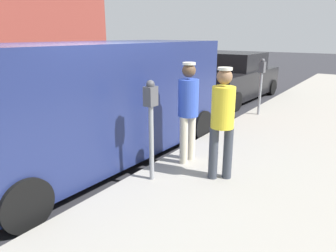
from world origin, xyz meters
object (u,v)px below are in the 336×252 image
object	(u,v)px
parking_meter_near	(151,114)
pedestrian_in_blue	(188,107)
parked_sedan_ahead	(234,78)
parking_meter_far	(261,77)
parked_van	(98,99)
pedestrian_in_yellow	(222,117)

from	to	relation	value
parking_meter_near	pedestrian_in_blue	xyz separation A→B (m)	(0.08, 0.91, -0.05)
parked_sedan_ahead	pedestrian_in_blue	bearing A→B (deg)	-73.69
parking_meter_far	pedestrian_in_blue	size ratio (longest dim) A/B	0.89
parking_meter_near	parked_van	world-z (taller)	parked_van
parking_meter_far	parked_van	size ratio (longest dim) A/B	0.29
pedestrian_in_yellow	pedestrian_in_blue	distance (m)	0.80
pedestrian_in_yellow	parked_van	xyz separation A→B (m)	(-2.33, -0.26, 0.04)
parking_meter_far	pedestrian_in_yellow	world-z (taller)	pedestrian_in_yellow
parking_meter_far	parked_van	xyz separation A→B (m)	(-1.50, -4.47, -0.03)
parking_meter_near	parked_sedan_ahead	xyz separation A→B (m)	(-1.74, 7.15, -0.43)
parked_van	parked_sedan_ahead	bearing A→B (deg)	92.06
parking_meter_near	pedestrian_in_yellow	size ratio (longest dim) A/B	0.90
pedestrian_in_blue	parked_van	bearing A→B (deg)	-161.12
pedestrian_in_blue	parking_meter_near	bearing A→B (deg)	-95.07
parking_meter_far	parking_meter_near	bearing A→B (deg)	-90.00
parking_meter_far	pedestrian_in_yellow	xyz separation A→B (m)	(0.83, -4.21, -0.06)
parking_meter_far	pedestrian_in_blue	distance (m)	3.93
parked_sedan_ahead	parking_meter_near	bearing A→B (deg)	-76.29
pedestrian_in_blue	parked_sedan_ahead	world-z (taller)	pedestrian_in_blue
parked_van	parked_sedan_ahead	xyz separation A→B (m)	(-0.24, 6.78, -0.41)
parking_meter_near	parking_meter_far	distance (m)	4.84
parking_meter_near	pedestrian_in_yellow	distance (m)	1.05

